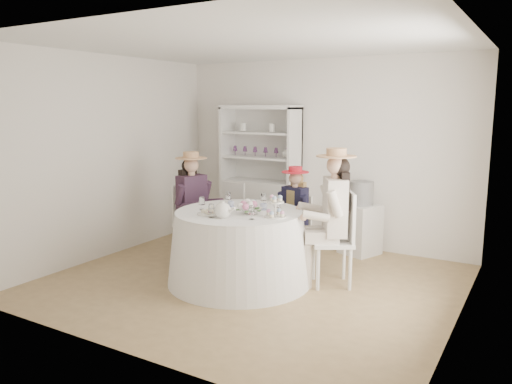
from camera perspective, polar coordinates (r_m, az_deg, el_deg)
The scene contains 23 objects.
ground at distance 5.93m, azimuth -0.50°, elevation -10.19°, with size 4.50×4.50×0.00m, color olive.
ceiling at distance 5.61m, azimuth -0.54°, elevation 16.68°, with size 4.50×4.50×0.00m, color white.
wall_back at distance 7.39m, azimuth 7.51°, elevation 4.47°, with size 4.50×4.50×0.00m, color white.
wall_front at distance 4.05m, azimuth -15.23°, elevation -0.20°, with size 4.50×4.50×0.00m, color white.
wall_left at distance 7.03m, azimuth -16.48°, elevation 3.88°, with size 4.50×4.50×0.00m, color white.
wall_right at distance 4.87m, azimuth 22.85°, elevation 1.01°, with size 4.50×4.50×0.00m, color white.
tea_table at distance 5.81m, azimuth -1.92°, elevation -6.28°, with size 1.66×1.66×0.84m.
hutch at distance 7.66m, azimuth 0.56°, elevation 0.02°, with size 1.26×0.59×2.04m.
side_table at distance 7.06m, azimuth 11.82°, elevation -4.17°, with size 0.45×0.45×0.69m, color silver.
hatbox at distance 6.96m, azimuth 11.97°, elevation -0.12°, with size 0.32×0.32×0.32m, color black.
guest_left at distance 6.59m, azimuth -7.21°, elevation -0.89°, with size 0.58×0.54×1.44m.
guest_mid at distance 6.54m, azimuth 4.36°, elevation -1.84°, with size 0.47×0.50×1.26m.
guest_right at distance 5.66m, azimuth 8.73°, elevation -1.95°, with size 0.67×0.62×1.57m.
spare_chair at distance 7.11m, azimuth -2.01°, elevation -2.39°, with size 0.45×0.45×0.98m.
teacup_a at distance 5.95m, azimuth -2.89°, elevation -1.41°, with size 0.08×0.08×0.06m, color white.
teacup_b at distance 5.95m, azimuth -0.31°, elevation -1.35°, with size 0.08×0.08×0.07m, color white.
teacup_c at distance 5.76m, azimuth 0.87°, elevation -1.74°, with size 0.08×0.08×0.07m, color white.
flower_bowl at distance 5.57m, azimuth -0.49°, elevation -2.20°, with size 0.22×0.22×0.06m, color white.
flower_arrangement at distance 5.52m, azimuth -0.81°, elevation -1.58°, with size 0.20×0.20×0.08m.
table_teapot at distance 5.37m, azimuth -3.81°, elevation -2.11°, with size 0.25×0.18×0.19m.
sandwich_plate at distance 5.56m, azimuth -5.33°, elevation -2.39°, with size 0.28×0.28×0.06m.
cupcake_stand at distance 5.39m, azimuth 2.23°, elevation -2.00°, with size 0.25×0.25×0.23m.
stemware_set at distance 5.69m, azimuth -1.95°, elevation -1.46°, with size 0.91×0.95×0.15m.
Camera 1 is at (2.87, -4.78, 2.03)m, focal length 35.00 mm.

